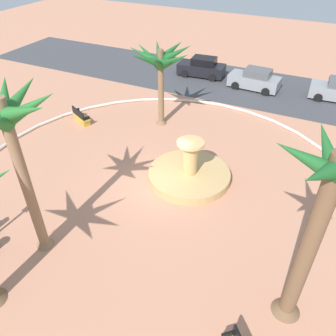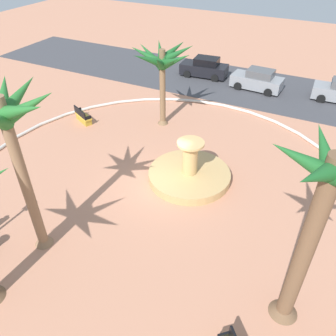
# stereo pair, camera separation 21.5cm
# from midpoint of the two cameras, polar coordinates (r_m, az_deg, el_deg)

# --- Properties ---
(ground_plane) EXTENTS (80.00, 80.00, 0.00)m
(ground_plane) POSITION_cam_midpoint_polar(r_m,az_deg,el_deg) (17.78, -1.91, -2.93)
(ground_plane) COLOR tan
(plaza_curb) EXTENTS (20.71, 20.71, 0.20)m
(plaza_curb) POSITION_cam_midpoint_polar(r_m,az_deg,el_deg) (17.72, -1.91, -2.68)
(plaza_curb) COLOR silver
(plaza_curb) RESTS_ON ground
(street_asphalt) EXTENTS (48.00, 8.00, 0.03)m
(street_asphalt) POSITION_cam_midpoint_polar(r_m,az_deg,el_deg) (29.84, 11.60, 13.58)
(street_asphalt) COLOR #424247
(street_asphalt) RESTS_ON ground
(fountain) EXTENTS (4.36, 4.36, 2.31)m
(fountain) POSITION_cam_midpoint_polar(r_m,az_deg,el_deg) (18.05, 3.24, -0.96)
(fountain) COLOR tan
(fountain) RESTS_ON ground
(palm_tree_near_fountain) EXTENTS (4.11, 4.13, 5.25)m
(palm_tree_near_fountain) POSITION_cam_midpoint_polar(r_m,az_deg,el_deg) (21.60, -1.50, 17.27)
(palm_tree_near_fountain) COLOR brown
(palm_tree_near_fountain) RESTS_ON ground
(palm_tree_by_curb) EXTENTS (3.40, 3.27, 7.02)m
(palm_tree_by_curb) POSITION_cam_midpoint_polar(r_m,az_deg,el_deg) (10.16, 23.93, -6.86)
(palm_tree_by_curb) COLOR brown
(palm_tree_by_curb) RESTS_ON ground
(palm_tree_mid_plaza) EXTENTS (3.72, 3.72, 7.08)m
(palm_tree_mid_plaza) POSITION_cam_midpoint_polar(r_m,az_deg,el_deg) (12.50, -25.69, 5.61)
(palm_tree_mid_plaza) COLOR #8E6B4C
(palm_tree_mid_plaza) RESTS_ON ground
(bench_east) EXTENTS (1.66, 1.15, 1.00)m
(bench_east) POSITION_cam_midpoint_polar(r_m,az_deg,el_deg) (24.00, -14.60, 8.16)
(bench_east) COLOR gold
(bench_east) RESTS_ON ground
(parked_car_leftmost) EXTENTS (4.12, 2.16, 1.67)m
(parked_car_leftmost) POSITION_cam_midpoint_polar(r_m,az_deg,el_deg) (30.89, 5.48, 16.46)
(parked_car_leftmost) COLOR black
(parked_car_leftmost) RESTS_ON ground
(parked_car_second) EXTENTS (4.09, 2.10, 1.67)m
(parked_car_second) POSITION_cam_midpoint_polar(r_m,az_deg,el_deg) (29.01, 14.16, 14.19)
(parked_car_second) COLOR gray
(parked_car_second) RESTS_ON ground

